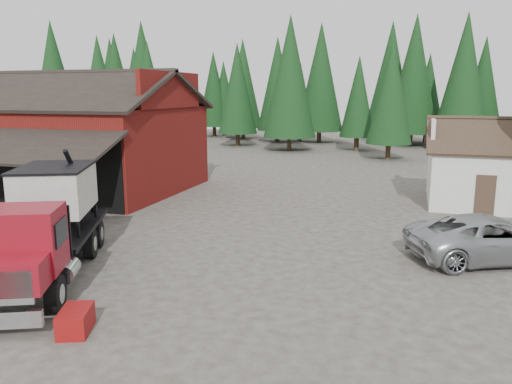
% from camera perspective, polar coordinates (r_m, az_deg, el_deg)
% --- Properties ---
extents(ground, '(120.00, 120.00, 0.00)m').
position_cam_1_polar(ground, '(18.52, -9.31, -7.29)').
color(ground, '#3F3931').
rests_on(ground, ground).
extents(red_barn, '(12.80, 13.63, 7.18)m').
position_cam_1_polar(red_barn, '(31.99, -19.24, 5.00)').
color(red_barn, maroon).
rests_on(red_barn, ground).
extents(farmhouse, '(8.60, 6.42, 4.65)m').
position_cam_1_polar(farmhouse, '(29.35, 27.01, 1.86)').
color(farmhouse, silver).
rests_on(farmhouse, ground).
extents(conifer_backdrop, '(76.00, 16.00, 16.00)m').
position_cam_1_polar(conifer_backdrop, '(58.48, 9.50, 5.41)').
color(conifer_backdrop, '#113315').
rests_on(conifer_backdrop, ground).
extents(near_pine_a, '(4.40, 4.40, 11.40)m').
position_cam_1_polar(near_pine_a, '(52.96, -17.46, 11.38)').
color(near_pine_a, '#382619').
rests_on(near_pine_a, ground).
extents(near_pine_b, '(3.96, 3.96, 10.40)m').
position_cam_1_polar(near_pine_b, '(45.67, 15.18, 10.96)').
color(near_pine_b, '#382619').
rests_on(near_pine_b, ground).
extents(near_pine_d, '(5.28, 5.28, 13.40)m').
position_cam_1_polar(near_pine_d, '(51.08, 3.91, 13.01)').
color(near_pine_d, '#382619').
rests_on(near_pine_d, ground).
extents(feed_truck, '(5.67, 8.87, 3.92)m').
position_cam_1_polar(feed_truck, '(17.27, -23.01, -3.08)').
color(feed_truck, black).
rests_on(feed_truck, ground).
extents(silver_car, '(6.42, 4.90, 1.62)m').
position_cam_1_polar(silver_car, '(19.51, 25.32, -4.80)').
color(silver_car, '#ACB0B4').
rests_on(silver_car, ground).
extents(equip_box, '(1.05, 1.28, 0.60)m').
position_cam_1_polar(equip_box, '(13.53, -19.92, -13.66)').
color(equip_box, maroon).
rests_on(equip_box, ground).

